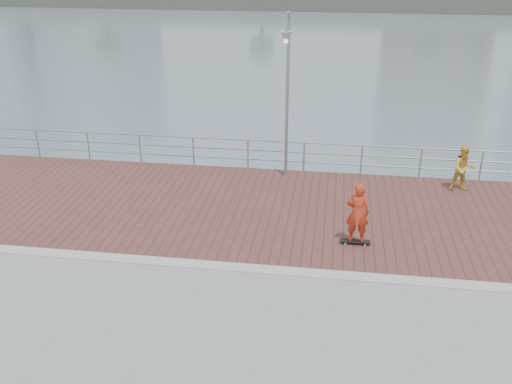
# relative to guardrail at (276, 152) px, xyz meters

# --- Properties ---
(water) EXTENTS (400.00, 400.00, 0.00)m
(water) POSITION_rel_guardrail_xyz_m (-0.00, -7.00, -2.69)
(water) COLOR slate
(water) RESTS_ON ground
(brick_lane) EXTENTS (40.00, 6.80, 0.02)m
(brick_lane) POSITION_rel_guardrail_xyz_m (-0.00, -3.40, -0.68)
(brick_lane) COLOR brown
(brick_lane) RESTS_ON seawall
(curb) EXTENTS (40.00, 0.40, 0.06)m
(curb) POSITION_rel_guardrail_xyz_m (-0.00, -7.00, -0.66)
(curb) COLOR #B7B5AD
(curb) RESTS_ON seawall
(guardrail) EXTENTS (39.06, 0.06, 1.13)m
(guardrail) POSITION_rel_guardrail_xyz_m (0.00, 0.00, 0.00)
(guardrail) COLOR #8C9EA8
(guardrail) RESTS_ON brick_lane
(street_lamp) EXTENTS (0.40, 1.16, 5.45)m
(street_lamp) POSITION_rel_guardrail_xyz_m (0.42, -0.90, 3.18)
(street_lamp) COLOR gray
(street_lamp) RESTS_ON brick_lane
(skateboard) EXTENTS (0.83, 0.21, 0.10)m
(skateboard) POSITION_rel_guardrail_xyz_m (2.82, -5.26, -0.60)
(skateboard) COLOR black
(skateboard) RESTS_ON brick_lane
(skateboarder) EXTENTS (0.64, 0.42, 1.74)m
(skateboarder) POSITION_rel_guardrail_xyz_m (2.82, -5.26, 0.28)
(skateboarder) COLOR red
(skateboarder) RESTS_ON skateboard
(bystander) EXTENTS (0.81, 0.66, 1.57)m
(bystander) POSITION_rel_guardrail_xyz_m (6.39, -0.99, 0.11)
(bystander) COLOR #EABF44
(bystander) RESTS_ON brick_lane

